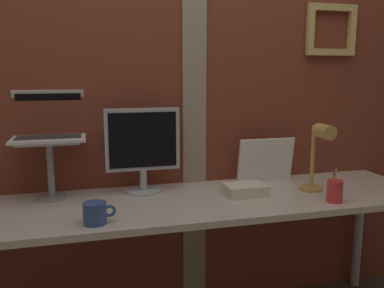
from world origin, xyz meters
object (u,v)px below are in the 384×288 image
at_px(whiteboard_panel, 266,160).
at_px(coffee_mug, 95,213).
at_px(desk_lamp, 319,150).
at_px(pen_cup, 335,191).
at_px(laptop, 49,125).
at_px(monitor, 143,145).

bearing_deg(whiteboard_panel, coffee_mug, -156.16).
distance_m(desk_lamp, pen_cup, 0.22).
relative_size(laptop, coffee_mug, 2.57).
xyz_separation_m(monitor, coffee_mug, (-0.25, -0.39, -0.20)).
height_order(desk_lamp, pen_cup, desk_lamp).
bearing_deg(whiteboard_panel, pen_cup, -68.47).
xyz_separation_m(monitor, pen_cup, (0.84, -0.39, -0.19)).
relative_size(monitor, laptop, 1.26).
bearing_deg(pen_cup, desk_lamp, 89.42).
distance_m(monitor, desk_lamp, 0.87).
relative_size(laptop, whiteboard_panel, 1.06).
bearing_deg(coffee_mug, laptop, 112.68).
xyz_separation_m(laptop, pen_cup, (1.28, -0.46, -0.29)).
bearing_deg(desk_lamp, monitor, 164.25).
bearing_deg(coffee_mug, monitor, 57.47).
relative_size(desk_lamp, coffee_mug, 2.69).
distance_m(monitor, laptop, 0.46).
height_order(laptop, pen_cup, laptop).
bearing_deg(coffee_mug, whiteboard_panel, 23.84).
bearing_deg(desk_lamp, coffee_mug, -172.13).
bearing_deg(laptop, whiteboard_panel, -2.60).
xyz_separation_m(laptop, whiteboard_panel, (1.12, -0.05, -0.22)).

